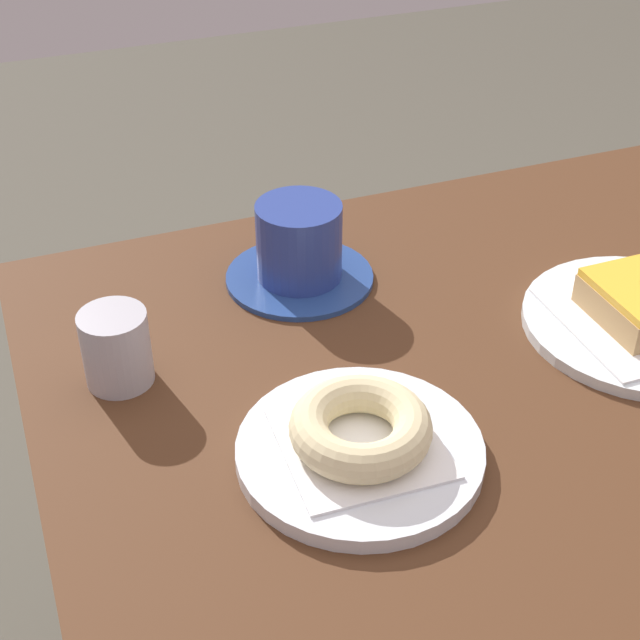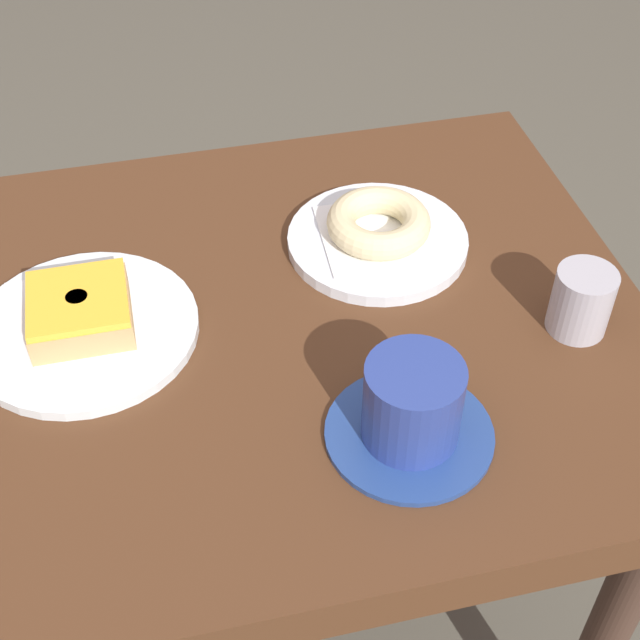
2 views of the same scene
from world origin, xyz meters
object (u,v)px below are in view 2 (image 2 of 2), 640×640
at_px(plate_glazed_square, 82,330).
at_px(coffee_cup, 409,408).
at_px(donut_sugar_ring, 376,223).
at_px(donut_glazed_square, 76,310).
at_px(plate_sugar_ring, 375,241).
at_px(sugar_jar, 579,302).

distance_m(plate_glazed_square, coffee_cup, 0.34).
bearing_deg(donut_sugar_ring, donut_glazed_square, 11.58).
distance_m(plate_glazed_square, donut_sugar_ring, 0.33).
xyz_separation_m(donut_glazed_square, plate_sugar_ring, (-0.32, -0.07, -0.03)).
xyz_separation_m(plate_glazed_square, coffee_cup, (-0.28, 0.20, 0.03)).
relative_size(plate_sugar_ring, donut_sugar_ring, 1.76).
height_order(plate_sugar_ring, coffee_cup, coffee_cup).
relative_size(plate_glazed_square, donut_sugar_ring, 2.00).
distance_m(plate_sugar_ring, donut_sugar_ring, 0.03).
relative_size(plate_sugar_ring, coffee_cup, 1.31).
bearing_deg(donut_sugar_ring, plate_glazed_square, 11.58).
height_order(donut_glazed_square, sugar_jar, sugar_jar).
xyz_separation_m(donut_glazed_square, donut_sugar_ring, (-0.32, -0.07, -0.00)).
relative_size(donut_glazed_square, plate_sugar_ring, 0.49).
xyz_separation_m(donut_glazed_square, coffee_cup, (-0.28, 0.20, 0.01)).
relative_size(plate_glazed_square, sugar_jar, 3.25).
xyz_separation_m(donut_sugar_ring, coffee_cup, (0.04, 0.26, 0.01)).
xyz_separation_m(donut_sugar_ring, sugar_jar, (-0.16, 0.17, 0.00)).
height_order(donut_sugar_ring, sugar_jar, sugar_jar).
distance_m(coffee_cup, sugar_jar, 0.23).
bearing_deg(plate_glazed_square, sugar_jar, 168.03).
distance_m(donut_sugar_ring, coffee_cup, 0.27).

